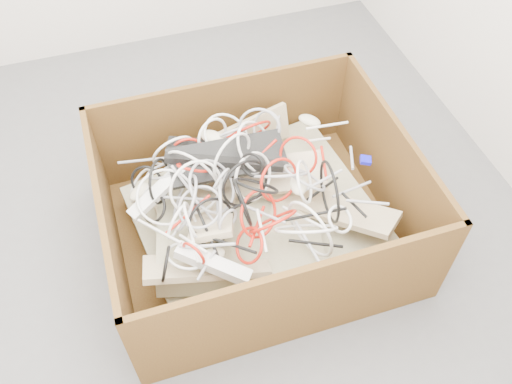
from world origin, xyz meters
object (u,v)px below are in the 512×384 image
object	(u,v)px
power_strip_left	(157,192)
vga_plug	(366,160)
cardboard_box	(253,221)
power_strip_right	(213,264)

from	to	relation	value
power_strip_left	vga_plug	size ratio (longest dim) A/B	6.20
cardboard_box	vga_plug	world-z (taller)	cardboard_box
power_strip_right	vga_plug	size ratio (longest dim) A/B	6.49
power_strip_left	power_strip_right	xyz separation A→B (m)	(0.13, -0.37, -0.03)
vga_plug	power_strip_left	bearing A→B (deg)	-165.18
cardboard_box	vga_plug	distance (m)	0.55
power_strip_left	power_strip_right	size ratio (longest dim) A/B	0.96
power_strip_right	vga_plug	world-z (taller)	same
cardboard_box	power_strip_right	bearing A→B (deg)	-130.72
power_strip_left	cardboard_box	bearing A→B (deg)	-40.46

